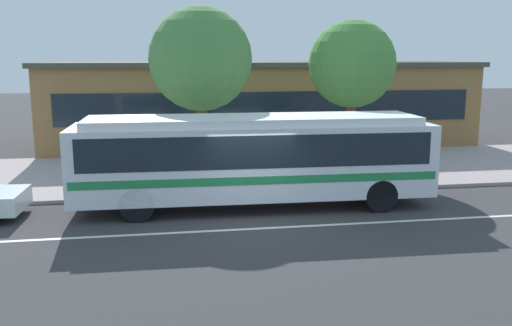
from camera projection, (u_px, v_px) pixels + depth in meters
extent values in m
plane|color=#383638|center=(253.00, 220.00, 16.00)|extent=(120.00, 120.00, 0.00)
cube|color=#A49495|center=(226.00, 171.00, 22.58)|extent=(60.00, 8.00, 0.12)
cube|color=silver|center=(258.00, 229.00, 15.22)|extent=(56.00, 0.16, 0.01)
cube|color=white|center=(254.00, 159.00, 17.17)|extent=(11.05, 2.80, 2.19)
cube|color=white|center=(254.00, 120.00, 16.94)|extent=(10.16, 2.48, 0.24)
cube|color=#19232D|center=(254.00, 145.00, 17.08)|extent=(10.39, 2.81, 0.97)
cube|color=#218346|center=(254.00, 172.00, 17.24)|extent=(10.83, 2.82, 0.24)
cube|color=#19232D|center=(421.00, 142.00, 17.84)|extent=(0.17, 2.24, 1.05)
cylinder|color=black|center=(357.00, 180.00, 18.98)|extent=(1.01, 0.30, 1.00)
cylinder|color=black|center=(381.00, 196.00, 16.78)|extent=(1.01, 0.30, 1.00)
cylinder|color=black|center=(142.00, 187.00, 17.97)|extent=(1.01, 0.30, 1.00)
cylinder|color=black|center=(137.00, 205.00, 15.78)|extent=(1.01, 0.30, 1.00)
cylinder|color=black|center=(7.00, 200.00, 16.97)|extent=(0.65, 0.25, 0.64)
cylinder|color=#3F3D3F|center=(106.00, 173.00, 19.65)|extent=(0.14, 0.14, 0.90)
cylinder|color=#3F3D3F|center=(108.00, 173.00, 19.80)|extent=(0.14, 0.14, 0.90)
cylinder|color=green|center=(106.00, 152.00, 19.59)|extent=(0.45, 0.45, 0.58)
sphere|color=tan|center=(105.00, 141.00, 19.51)|extent=(0.23, 0.23, 0.23)
cylinder|color=brown|center=(202.00, 137.00, 20.71)|extent=(0.39, 0.39, 3.12)
sphere|color=#4B8340|center=(201.00, 59.00, 20.16)|extent=(3.78, 3.78, 3.78)
cylinder|color=brown|center=(350.00, 132.00, 22.51)|extent=(0.37, 0.37, 3.02)
sphere|color=#4A883C|center=(352.00, 64.00, 21.99)|extent=(3.47, 3.47, 3.47)
cube|color=olive|center=(259.00, 105.00, 29.79)|extent=(21.72, 7.07, 4.13)
cube|color=#19232D|center=(271.00, 107.00, 26.31)|extent=(19.98, 0.04, 1.49)
cube|color=#444337|center=(259.00, 64.00, 29.37)|extent=(22.12, 7.47, 0.24)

